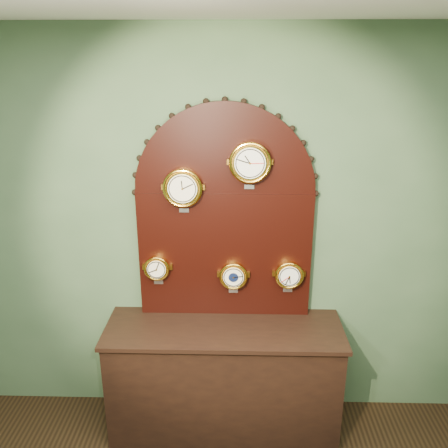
{
  "coord_description": "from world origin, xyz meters",
  "views": [
    {
      "loc": [
        0.08,
        -0.59,
        2.58
      ],
      "look_at": [
        0.0,
        2.25,
        1.58
      ],
      "focal_mm": 37.84,
      "sensor_mm": 36.0,
      "label": 1
    }
  ],
  "objects_px": {
    "roman_clock": "(183,188)",
    "barometer": "(233,275)",
    "display_board": "(225,208)",
    "hygrometer": "(157,268)",
    "shop_counter": "(224,380)",
    "arabic_clock": "(250,162)",
    "tide_clock": "(289,275)"
  },
  "relations": [
    {
      "from": "arabic_clock",
      "to": "tide_clock",
      "type": "relative_size",
      "value": 1.28
    },
    {
      "from": "arabic_clock",
      "to": "shop_counter",
      "type": "bearing_deg",
      "value": -136.79
    },
    {
      "from": "display_board",
      "to": "hygrometer",
      "type": "bearing_deg",
      "value": -172.07
    },
    {
      "from": "shop_counter",
      "to": "hygrometer",
      "type": "height_order",
      "value": "hygrometer"
    },
    {
      "from": "display_board",
      "to": "tide_clock",
      "type": "distance_m",
      "value": 0.65
    },
    {
      "from": "tide_clock",
      "to": "roman_clock",
      "type": "bearing_deg",
      "value": -179.88
    },
    {
      "from": "display_board",
      "to": "roman_clock",
      "type": "xyz_separation_m",
      "value": [
        -0.27,
        -0.07,
        0.16
      ]
    },
    {
      "from": "barometer",
      "to": "tide_clock",
      "type": "relative_size",
      "value": 0.99
    },
    {
      "from": "shop_counter",
      "to": "tide_clock",
      "type": "relative_size",
      "value": 6.41
    },
    {
      "from": "shop_counter",
      "to": "barometer",
      "type": "height_order",
      "value": "barometer"
    },
    {
      "from": "roman_clock",
      "to": "tide_clock",
      "type": "distance_m",
      "value": 0.95
    },
    {
      "from": "roman_clock",
      "to": "barometer",
      "type": "xyz_separation_m",
      "value": [
        0.33,
        0.0,
        -0.63
      ]
    },
    {
      "from": "arabic_clock",
      "to": "roman_clock",
      "type": "bearing_deg",
      "value": 179.97
    },
    {
      "from": "shop_counter",
      "to": "display_board",
      "type": "distance_m",
      "value": 1.25
    },
    {
      "from": "shop_counter",
      "to": "roman_clock",
      "type": "distance_m",
      "value": 1.42
    },
    {
      "from": "display_board",
      "to": "tide_clock",
      "type": "bearing_deg",
      "value": -8.38
    },
    {
      "from": "shop_counter",
      "to": "roman_clock",
      "type": "relative_size",
      "value": 5.16
    },
    {
      "from": "display_board",
      "to": "tide_clock",
      "type": "height_order",
      "value": "display_board"
    },
    {
      "from": "roman_clock",
      "to": "hygrometer",
      "type": "distance_m",
      "value": 0.61
    },
    {
      "from": "arabic_clock",
      "to": "barometer",
      "type": "distance_m",
      "value": 0.8
    },
    {
      "from": "display_board",
      "to": "roman_clock",
      "type": "height_order",
      "value": "display_board"
    },
    {
      "from": "arabic_clock",
      "to": "tide_clock",
      "type": "bearing_deg",
      "value": 0.36
    },
    {
      "from": "roman_clock",
      "to": "arabic_clock",
      "type": "height_order",
      "value": "arabic_clock"
    },
    {
      "from": "tide_clock",
      "to": "barometer",
      "type": "bearing_deg",
      "value": -179.98
    },
    {
      "from": "shop_counter",
      "to": "display_board",
      "type": "relative_size",
      "value": 1.05
    },
    {
      "from": "display_board",
      "to": "tide_clock",
      "type": "xyz_separation_m",
      "value": [
        0.45,
        -0.07,
        -0.46
      ]
    },
    {
      "from": "shop_counter",
      "to": "arabic_clock",
      "type": "xyz_separation_m",
      "value": [
        0.16,
        0.15,
        1.55
      ]
    },
    {
      "from": "display_board",
      "to": "roman_clock",
      "type": "distance_m",
      "value": 0.32
    },
    {
      "from": "roman_clock",
      "to": "hygrometer",
      "type": "relative_size",
      "value": 1.35
    },
    {
      "from": "hygrometer",
      "to": "display_board",
      "type": "bearing_deg",
      "value": 7.93
    },
    {
      "from": "shop_counter",
      "to": "arabic_clock",
      "type": "distance_m",
      "value": 1.57
    },
    {
      "from": "arabic_clock",
      "to": "hygrometer",
      "type": "xyz_separation_m",
      "value": [
        -0.63,
        0.0,
        -0.75
      ]
    }
  ]
}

